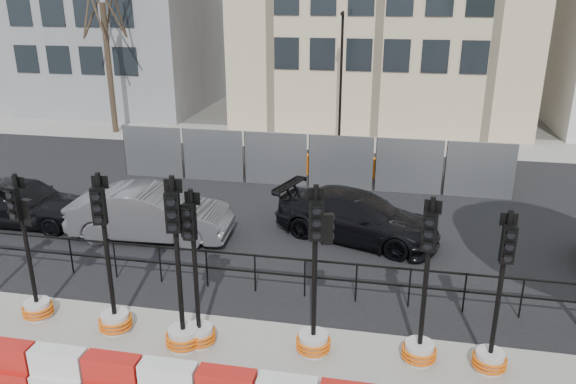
% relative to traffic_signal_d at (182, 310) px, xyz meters
% --- Properties ---
extents(ground, '(120.00, 120.00, 0.00)m').
position_rel_traffic_signal_d_xyz_m(ground, '(0.86, 1.24, -0.88)').
color(ground, '#51514C').
rests_on(ground, ground).
extents(road, '(40.00, 14.00, 0.03)m').
position_rel_traffic_signal_d_xyz_m(road, '(0.86, 8.24, -0.86)').
color(road, black).
rests_on(road, ground).
extents(sidewalk_far, '(40.00, 4.00, 0.02)m').
position_rel_traffic_signal_d_xyz_m(sidewalk_far, '(0.86, 17.24, -0.87)').
color(sidewalk_far, gray).
rests_on(sidewalk_far, ground).
extents(kerb_railing, '(18.00, 0.04, 1.00)m').
position_rel_traffic_signal_d_xyz_m(kerb_railing, '(0.86, 2.44, -0.19)').
color(kerb_railing, black).
rests_on(kerb_railing, ground).
extents(heras_fencing, '(14.33, 1.72, 2.00)m').
position_rel_traffic_signal_d_xyz_m(heras_fencing, '(1.43, 11.11, -0.22)').
color(heras_fencing, gray).
rests_on(heras_fencing, ground).
extents(lamp_post_far, '(0.12, 0.56, 6.00)m').
position_rel_traffic_signal_d_xyz_m(lamp_post_far, '(1.36, 16.22, 2.35)').
color(lamp_post_far, black).
rests_on(lamp_post_far, ground).
extents(traffic_signal_b, '(0.66, 0.66, 3.36)m').
position_rel_traffic_signal_d_xyz_m(traffic_signal_b, '(-3.58, 0.42, -0.08)').
color(traffic_signal_b, silver).
rests_on(traffic_signal_b, ground).
extents(traffic_signal_c, '(0.70, 0.70, 3.55)m').
position_rel_traffic_signal_d_xyz_m(traffic_signal_c, '(-1.65, 0.28, -0.14)').
color(traffic_signal_c, silver).
rests_on(traffic_signal_c, ground).
extents(traffic_signal_d, '(0.73, 0.73, 3.68)m').
position_rel_traffic_signal_d_xyz_m(traffic_signal_d, '(0.00, 0.00, 0.00)').
color(traffic_signal_d, silver).
rests_on(traffic_signal_d, ground).
extents(traffic_signal_e, '(0.67, 0.67, 3.39)m').
position_rel_traffic_signal_d_xyz_m(traffic_signal_e, '(0.26, 0.16, -0.18)').
color(traffic_signal_e, silver).
rests_on(traffic_signal_e, ground).
extents(traffic_signal_f, '(0.70, 0.70, 3.56)m').
position_rel_traffic_signal_d_xyz_m(traffic_signal_f, '(2.60, 0.34, -0.03)').
color(traffic_signal_f, silver).
rests_on(traffic_signal_f, ground).
extents(traffic_signal_g, '(0.68, 0.68, 3.44)m').
position_rel_traffic_signal_d_xyz_m(traffic_signal_g, '(4.65, 0.45, -0.17)').
color(traffic_signal_g, silver).
rests_on(traffic_signal_g, ground).
extents(traffic_signal_h, '(0.65, 0.65, 3.29)m').
position_rel_traffic_signal_d_xyz_m(traffic_signal_h, '(5.96, 0.45, -0.20)').
color(traffic_signal_h, silver).
rests_on(traffic_signal_h, ground).
extents(car_a, '(1.82, 4.37, 1.48)m').
position_rel_traffic_signal_d_xyz_m(car_a, '(-7.20, 5.15, -0.14)').
color(car_a, black).
rests_on(car_a, ground).
extents(car_b, '(2.22, 4.86, 1.53)m').
position_rel_traffic_signal_d_xyz_m(car_b, '(-2.88, 4.94, -0.11)').
color(car_b, '#525257').
rests_on(car_b, ground).
extents(car_c, '(4.81, 5.96, 1.39)m').
position_rel_traffic_signal_d_xyz_m(car_c, '(2.98, 6.02, -0.18)').
color(car_c, black).
rests_on(car_c, ground).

